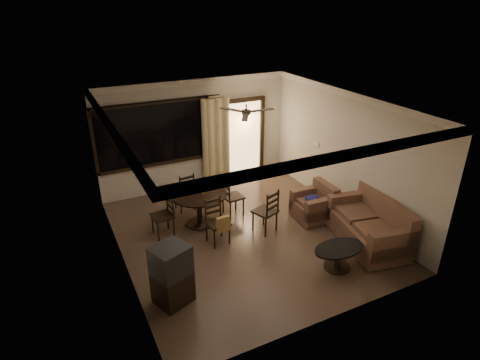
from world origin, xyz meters
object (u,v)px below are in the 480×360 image
tv_cabinet (172,275)px  sofa (371,227)px  dining_chair_north (185,198)px  side_chair (265,219)px  dining_table (199,200)px  dining_chair_south (218,230)px  dining_chair_west (164,223)px  armchair (315,205)px  dining_chair_east (233,203)px  coffee_table (338,254)px

tv_cabinet → sofa: (4.10, -0.12, -0.15)m
dining_chair_north → side_chair: 2.07m
dining_table → dining_chair_south: bearing=-85.3°
dining_chair_west → armchair: 3.37m
dining_chair_west → sofa: bearing=54.7°
dining_chair_north → armchair: dining_chair_north is taller
dining_table → dining_chair_west: 0.90m
armchair → dining_chair_north: bearing=148.4°
dining_table → dining_chair_east: 0.89m
dining_table → side_chair: side_chair is taller
dining_table → dining_chair_north: dining_table is taller
dining_chair_east → coffee_table: (0.88, -2.67, 0.01)m
dining_chair_east → dining_chair_south: same height
dining_table → dining_chair_south: 0.91m
tv_cabinet → sofa: size_ratio=0.54×
dining_chair_west → armchair: size_ratio=1.15×
armchair → coffee_table: bearing=-110.3°
dining_chair_east → dining_chair_south: (-0.76, -0.92, 0.02)m
dining_table → dining_chair_south: dining_table is taller
dining_chair_east → sofa: bearing=-143.9°
dining_chair_west → tv_cabinet: (-0.45, -2.04, 0.25)m
sofa → coffee_table: size_ratio=1.94×
dining_chair_west → side_chair: size_ratio=0.96×
dining_chair_east → dining_chair_north: same height
tv_cabinet → side_chair: bearing=5.7°
dining_chair_east → armchair: bearing=-126.2°
dining_chair_west → dining_chair_north: 1.15m
tv_cabinet → armchair: (3.71, 1.21, -0.20)m
armchair → side_chair: 1.28m
dining_chair_north → armchair: size_ratio=1.15×
sofa → side_chair: 2.15m
dining_chair_west → armchair: (3.26, -0.84, 0.05)m
dining_chair_south → side_chair: size_ratio=0.96×
sofa → dining_table: bearing=152.7°
dining_chair_south → sofa: size_ratio=0.49×
dining_table → side_chair: 1.48m
dining_table → dining_chair_north: (-0.07, 0.78, -0.32)m
dining_chair_north → side_chair: size_ratio=0.96×
dining_chair_north → dining_chair_east: bearing=136.8°
dining_chair_east → dining_table: bearing=89.9°
dining_chair_south → tv_cabinet: 1.86m
dining_table → sofa: same height
dining_chair_north → tv_cabinet: tv_cabinet is taller
dining_table → dining_chair_east: (0.83, 0.07, -0.32)m
sofa → side_chair: bearing=152.3°
dining_chair_south → side_chair: side_chair is taller
sofa → dining_chair_east: bearing=141.9°
dining_chair_west → dining_chair_north: (0.77, 0.85, 0.00)m
dining_table → coffee_table: size_ratio=1.22×
tv_cabinet → dining_chair_west: bearing=56.6°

